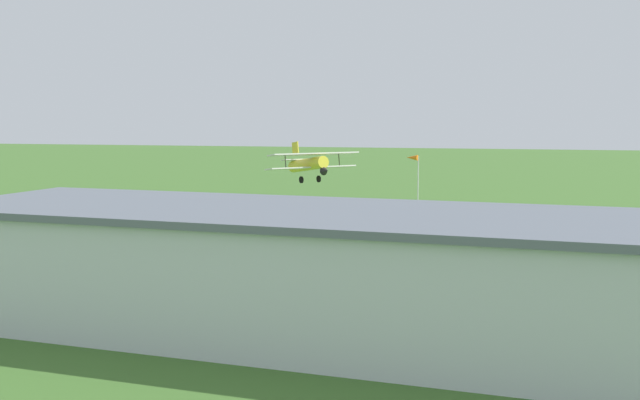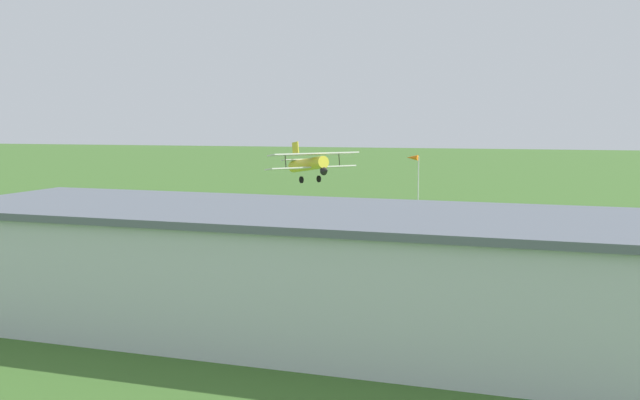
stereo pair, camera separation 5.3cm
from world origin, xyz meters
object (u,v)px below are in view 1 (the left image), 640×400
Objects in this scene: biplane at (310,163)px; windsock at (413,162)px; hangar at (330,273)px; car_grey at (44,258)px; person_crossing_taxiway at (96,254)px.

windsock is at bearing -118.28° from biplane.
biplane reaches higher than hangar.
windsock is at bearing -117.77° from car_grey.
biplane reaches higher than person_crossing_taxiway.
windsock reaches higher than hangar.
person_crossing_taxiway is 0.26× the size of windsock.
person_crossing_taxiway is at bearing -139.96° from car_grey.
hangar is at bearing 149.43° from person_crossing_taxiway.
car_grey is 2.77× the size of person_crossing_taxiway.
car_grey is at bearing 40.04° from person_crossing_taxiway.
person_crossing_taxiway is at bearing -30.57° from hangar.
hangar is at bearing 107.94° from biplane.
biplane is 16.11m from windsock.
biplane reaches higher than windsock.
biplane is at bearing -72.06° from hangar.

